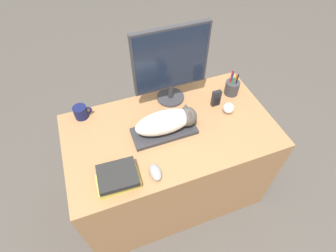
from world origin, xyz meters
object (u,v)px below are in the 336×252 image
(pen_cup, at_px, (232,87))
(baseball, at_px, (228,108))
(cat, at_px, (169,121))
(computer_mouse, at_px, (155,172))
(monitor, at_px, (171,63))
(coffee_mug, at_px, (81,112))
(keyboard, at_px, (164,131))
(book_stack, at_px, (118,179))
(phone, at_px, (216,98))

(pen_cup, xyz_separation_m, baseball, (-0.11, -0.15, -0.02))
(cat, height_order, computer_mouse, cat)
(cat, xyz_separation_m, monitor, (0.11, 0.27, 0.20))
(monitor, bearing_deg, pen_cup, -12.92)
(computer_mouse, bearing_deg, coffee_mug, 118.82)
(computer_mouse, bearing_deg, keyboard, 61.13)
(pen_cup, xyz_separation_m, book_stack, (-0.89, -0.41, -0.01))
(pen_cup, height_order, book_stack, pen_cup)
(monitor, xyz_separation_m, coffee_mug, (-0.59, 0.04, -0.25))
(baseball, distance_m, phone, 0.10)
(cat, relative_size, monitor, 0.73)
(cat, height_order, baseball, cat)
(coffee_mug, height_order, book_stack, coffee_mug)
(keyboard, xyz_separation_m, phone, (0.40, 0.11, 0.05))
(keyboard, xyz_separation_m, book_stack, (-0.34, -0.24, 0.03))
(phone, relative_size, book_stack, 0.53)
(keyboard, xyz_separation_m, cat, (0.03, 0.00, 0.08))
(baseball, bearing_deg, phone, 118.24)
(pen_cup, distance_m, phone, 0.17)
(cat, distance_m, book_stack, 0.44)
(pen_cup, xyz_separation_m, phone, (-0.15, -0.07, 0.01))
(monitor, bearing_deg, computer_mouse, -118.52)
(computer_mouse, xyz_separation_m, coffee_mug, (-0.31, 0.56, 0.02))
(keyboard, relative_size, book_stack, 1.76)
(keyboard, distance_m, monitor, 0.41)
(keyboard, height_order, cat, cat)
(monitor, xyz_separation_m, baseball, (0.30, -0.25, -0.26))
(cat, bearing_deg, book_stack, -147.23)
(baseball, relative_size, phone, 0.60)
(keyboard, height_order, phone, phone)
(coffee_mug, distance_m, pen_cup, 1.01)
(cat, distance_m, pen_cup, 0.55)
(keyboard, bearing_deg, baseball, 2.37)
(computer_mouse, bearing_deg, pen_cup, 31.54)
(phone, bearing_deg, cat, -163.92)
(phone, bearing_deg, computer_mouse, -146.25)
(keyboard, bearing_deg, pen_cup, 17.25)
(keyboard, relative_size, computer_mouse, 3.57)
(cat, xyz_separation_m, baseball, (0.41, 0.02, -0.06))
(book_stack, bearing_deg, cat, 32.77)
(phone, bearing_deg, book_stack, -155.04)
(cat, relative_size, pen_cup, 1.95)
(cat, xyz_separation_m, book_stack, (-0.37, -0.24, -0.05))
(monitor, height_order, baseball, monitor)
(book_stack, bearing_deg, monitor, 46.38)
(pen_cup, bearing_deg, monitor, 167.08)
(book_stack, bearing_deg, phone, 24.96)
(monitor, bearing_deg, cat, -112.86)
(monitor, relative_size, book_stack, 2.37)
(keyboard, height_order, baseball, baseball)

